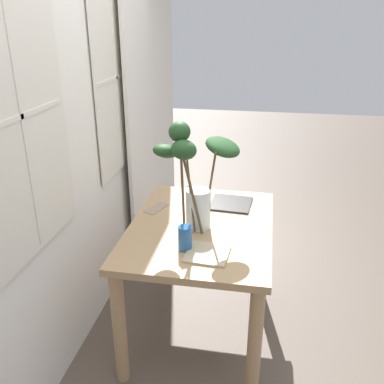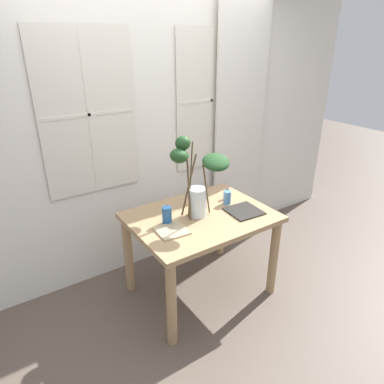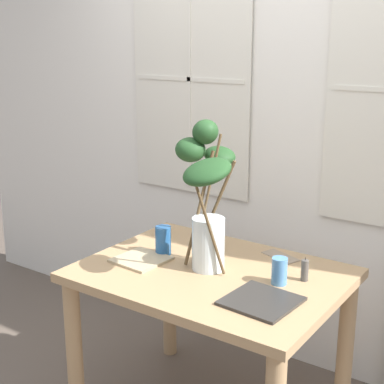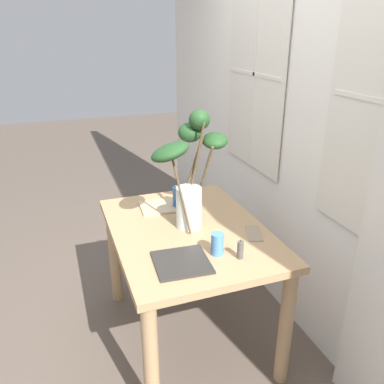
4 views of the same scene
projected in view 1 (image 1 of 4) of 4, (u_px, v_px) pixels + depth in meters
name	position (u px, v px, depth m)	size (l,w,h in m)	color
ground	(200.00, 326.00, 2.90)	(14.00, 14.00, 0.00)	brown
back_wall_with_windows	(68.00, 98.00, 2.43)	(4.93, 0.14, 3.05)	silver
curtain_sheer_side	(139.00, 106.00, 3.37)	(0.64, 0.03, 2.59)	silver
dining_table	(201.00, 244.00, 2.65)	(1.16, 0.86, 0.78)	tan
vase_with_branches	(196.00, 176.00, 2.43)	(0.46, 0.55, 0.69)	silver
drinking_glass_blue_left	(185.00, 238.00, 2.30)	(0.08, 0.08, 0.14)	#235693
drinking_glass_blue_right	(201.00, 196.00, 2.86)	(0.07, 0.07, 0.12)	#4C84BC
plate_square_left	(207.00, 254.00, 2.27)	(0.23, 0.23, 0.01)	tan
plate_square_right	(231.00, 203.00, 2.87)	(0.27, 0.27, 0.01)	#2D2B28
napkin_folded	(156.00, 208.00, 2.81)	(0.19, 0.08, 0.00)	gray
pillar_candle	(190.00, 192.00, 2.95)	(0.03, 0.03, 0.11)	#514C47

